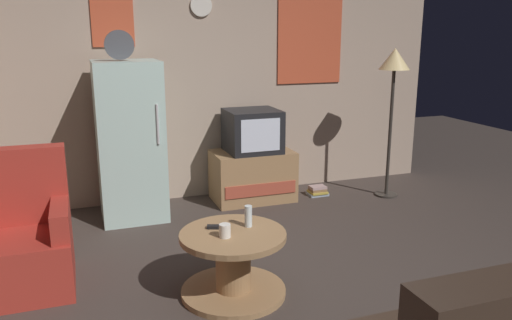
# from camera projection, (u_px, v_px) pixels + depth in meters

# --- Properties ---
(ground_plane) EXTENTS (12.00, 12.00, 0.00)m
(ground_plane) POSITION_uv_depth(u_px,v_px,m) (303.00, 296.00, 3.49)
(ground_plane) COLOR #3D332D
(wall_with_art) EXTENTS (5.20, 0.12, 2.63)m
(wall_with_art) POSITION_uv_depth(u_px,v_px,m) (210.00, 74.00, 5.41)
(wall_with_art) COLOR tan
(wall_with_art) RESTS_ON ground_plane
(fridge) EXTENTS (0.60, 0.62, 1.77)m
(fridge) POSITION_uv_depth(u_px,v_px,m) (130.00, 141.00, 4.83)
(fridge) COLOR silver
(fridge) RESTS_ON ground_plane
(tv_stand) EXTENTS (0.84, 0.53, 0.53)m
(tv_stand) POSITION_uv_depth(u_px,v_px,m) (253.00, 176.00, 5.44)
(tv_stand) COLOR #9E754C
(tv_stand) RESTS_ON ground_plane
(crt_tv) EXTENTS (0.54, 0.51, 0.44)m
(crt_tv) POSITION_uv_depth(u_px,v_px,m) (252.00, 131.00, 5.32)
(crt_tv) COLOR black
(crt_tv) RESTS_ON tv_stand
(standing_lamp) EXTENTS (0.32, 0.32, 1.59)m
(standing_lamp) POSITION_uv_depth(u_px,v_px,m) (394.00, 71.00, 5.31)
(standing_lamp) COLOR #332D28
(standing_lamp) RESTS_ON ground_plane
(coffee_table) EXTENTS (0.72, 0.72, 0.45)m
(coffee_table) POSITION_uv_depth(u_px,v_px,m) (233.00, 264.00, 3.48)
(coffee_table) COLOR #9E754C
(coffee_table) RESTS_ON ground_plane
(wine_glass) EXTENTS (0.05, 0.05, 0.15)m
(wine_glass) POSITION_uv_depth(u_px,v_px,m) (248.00, 216.00, 3.52)
(wine_glass) COLOR silver
(wine_glass) RESTS_ON coffee_table
(mug_ceramic_white) EXTENTS (0.08, 0.08, 0.09)m
(mug_ceramic_white) POSITION_uv_depth(u_px,v_px,m) (225.00, 231.00, 3.34)
(mug_ceramic_white) COLOR silver
(mug_ceramic_white) RESTS_ON coffee_table
(remote_control) EXTENTS (0.16, 0.09, 0.02)m
(remote_control) POSITION_uv_depth(u_px,v_px,m) (218.00, 227.00, 3.50)
(remote_control) COLOR black
(remote_control) RESTS_ON coffee_table
(armchair) EXTENTS (0.68, 0.68, 0.96)m
(armchair) POSITION_uv_depth(u_px,v_px,m) (20.00, 241.00, 3.58)
(armchair) COLOR #A52D23
(armchair) RESTS_ON ground_plane
(book_stack) EXTENTS (0.21, 0.17, 0.11)m
(book_stack) POSITION_uv_depth(u_px,v_px,m) (318.00, 191.00, 5.63)
(book_stack) COLOR #97A8BA
(book_stack) RESTS_ON ground_plane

